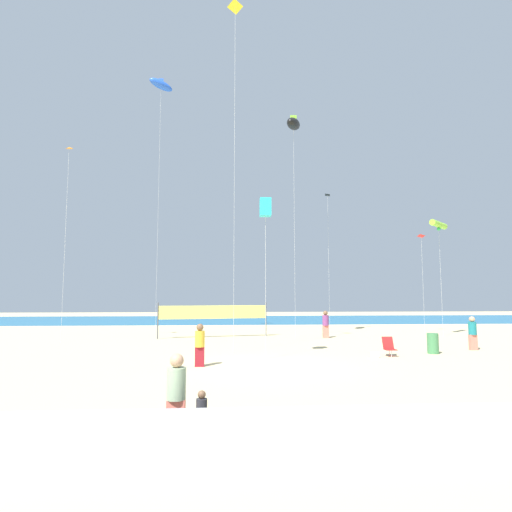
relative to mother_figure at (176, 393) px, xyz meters
name	(u,v)px	position (x,y,z in m)	size (l,w,h in m)	color
ground_plane	(266,367)	(2.56, 8.33, -0.88)	(120.00, 120.00, 0.00)	#D1BC89
ocean_band	(240,320)	(2.56, 43.24, -0.88)	(120.00, 20.00, 0.01)	#1E6B99
boardwalk_ledge	(314,431)	(2.56, -0.95, -0.50)	(28.00, 0.44, 0.77)	#A8A8AD
mother_figure	(176,393)	(0.00, 0.00, 0.00)	(0.38, 0.38, 1.65)	#EA7260
toddler_figure	(202,414)	(0.51, -0.14, -0.37)	(0.22, 0.22, 0.95)	maroon
beachgoer_mustard_shirt	(200,344)	(-0.08, 8.59, 0.02)	(0.39, 0.39, 1.69)	maroon
beachgoer_plum_shirt	(326,323)	(7.69, 19.77, 0.10)	(0.42, 0.42, 1.84)	#EA7260
beachgoer_teal_shirt	(473,332)	(13.87, 12.83, 0.05)	(0.40, 0.40, 1.75)	#EA7260
folding_beach_chair	(389,346)	(8.63, 10.97, -0.42)	(0.52, 0.65, 0.89)	red
trash_barrel	(433,343)	(11.11, 11.65, -0.39)	(0.54, 0.54, 0.99)	#3F7F4C
volleyball_net	(214,314)	(0.10, 20.59, 0.75)	(7.41, 1.69, 2.40)	#4C4C51
beach_handbag	(375,355)	(7.74, 10.43, -0.74)	(0.34, 0.17, 0.28)	white
kite_blue_inflatable	(161,85)	(-4.41, 24.01, 18.82)	(2.11, 1.42, 20.31)	silver
kite_red_diamond	(421,237)	(16.01, 22.66, 6.50)	(0.68, 0.68, 7.66)	silver
kite_orange_diamond	(69,159)	(-8.99, 17.74, 10.53)	(0.45, 0.45, 12.21)	silver
kite_cyan_box	(265,208)	(2.74, 10.37, 6.00)	(0.53, 0.53, 7.31)	silver
kite_lime_tube	(439,225)	(16.08, 20.07, 7.03)	(2.11, 2.04, 8.15)	silver
kite_black_diamond	(328,201)	(9.01, 23.93, 9.58)	(0.55, 0.55, 11.06)	silver
kite_yellow_diamond	(235,13)	(1.33, 12.61, 17.10)	(0.70, 0.71, 18.57)	silver
kite_black_inflatable	(293,124)	(5.62, 19.84, 14.11)	(1.64, 2.52, 15.63)	silver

